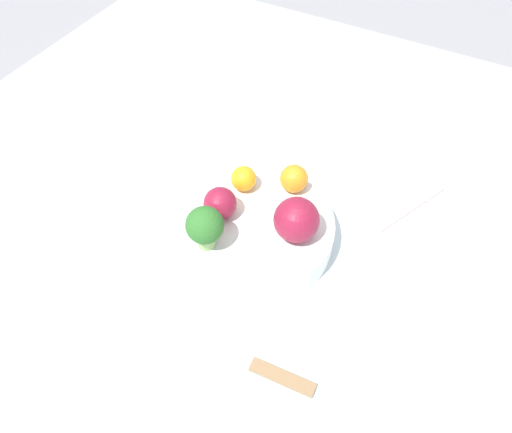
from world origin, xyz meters
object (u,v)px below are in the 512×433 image
broccoli (205,226)px  napkin (387,189)px  bowl (256,231)px  orange_front (294,179)px  spoon (282,377)px  apple_green (220,203)px  apple_red (296,220)px  orange_back (244,179)px

broccoli → napkin: size_ratio=0.37×
bowl → broccoli: 0.09m
bowl → napkin: 0.22m
orange_front → spoon: orange_front is taller
broccoli → apple_green: 0.05m
apple_red → napkin: 0.20m
bowl → spoon: (0.16, 0.12, -0.02)m
orange_front → orange_back: 0.07m
spoon → orange_back: bearing=-141.5°
orange_back → broccoli: bearing=3.6°
broccoli → apple_green: size_ratio=1.42×
orange_back → napkin: size_ratio=0.21×
bowl → napkin: size_ratio=1.25×
apple_green → bowl: bearing=103.6°
napkin → bowl: bearing=-36.2°
apple_red → orange_back: 0.11m
broccoli → apple_red: 0.11m
orange_back → spoon: size_ratio=0.45×
orange_front → spoon: bearing=23.3°
broccoli → bowl: bearing=149.2°
apple_red → apple_green: bearing=-80.9°
apple_green → napkin: size_ratio=0.26×
bowl → spoon: size_ratio=2.67×
apple_red → napkin: bearing=156.6°
apple_green → orange_front: (-0.09, 0.06, -0.00)m
orange_back → spoon: (0.21, 0.16, -0.06)m
bowl → apple_red: bearing=95.2°
apple_red → orange_front: 0.08m
orange_front → napkin: size_ratio=0.23×
orange_back → napkin: bearing=126.9°
broccoli → napkin: broccoli is taller
broccoli → spoon: size_ratio=0.80×
orange_back → spoon: 0.27m
bowl → broccoli: bearing=-30.8°
spoon → apple_green: bearing=-131.6°
bowl → apple_green: 0.06m
apple_red → orange_back: bearing=-112.5°
spoon → broccoli: bearing=-121.7°
apple_red → orange_front: bearing=-152.7°
apple_green → orange_front: bearing=143.9°
apple_red → spoon: 0.19m
orange_front → spoon: (0.24, 0.10, -0.06)m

